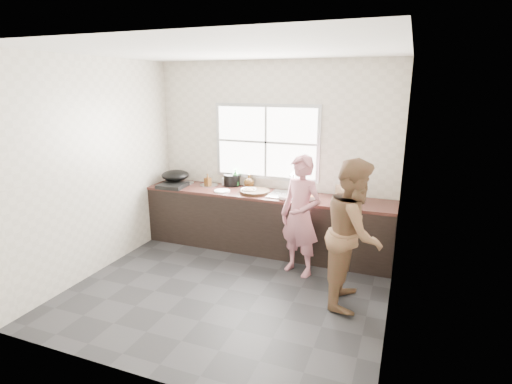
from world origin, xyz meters
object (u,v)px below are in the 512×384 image
at_px(bottle_green, 235,178).
at_px(bottle_brown_tall, 208,180).
at_px(black_pot, 232,180).
at_px(bowl_crabs, 309,198).
at_px(wok, 175,175).
at_px(woman, 300,220).
at_px(bowl_held, 284,197).
at_px(pot_lid_right, 209,185).
at_px(dish_rack, 348,192).
at_px(bowl_mince, 249,191).
at_px(pot_lid_left, 185,183).
at_px(plate_food, 222,191).
at_px(burner, 173,185).
at_px(glass_jar, 224,181).
at_px(cutting_board, 255,192).
at_px(bottle_brown_short, 249,181).
at_px(person_side, 354,233).

xyz_separation_m(bottle_green, bottle_brown_tall, (-0.41, -0.13, -0.05)).
xyz_separation_m(black_pot, bottle_brown_tall, (-0.34, -0.15, -0.00)).
relative_size(bowl_crabs, wok, 0.45).
bearing_deg(woman, wok, -173.86).
height_order(bowl_held, pot_lid_right, bowl_held).
height_order(woman, bowl_crabs, woman).
xyz_separation_m(bowl_held, dish_rack, (0.82, 0.20, 0.10)).
xyz_separation_m(woman, wok, (-2.16, 0.55, 0.28)).
relative_size(woman, bottle_green, 5.27).
distance_m(bowl_mince, black_pot, 0.48).
distance_m(bottle_green, wok, 0.95).
xyz_separation_m(wok, pot_lid_left, (0.11, 0.10, -0.13)).
distance_m(bottle_brown_tall, pot_lid_left, 0.42).
height_order(plate_food, burner, burner).
relative_size(wok, pot_lid_right, 1.53).
relative_size(bowl_held, bottle_green, 0.75).
xyz_separation_m(bowl_held, wok, (-1.83, 0.21, 0.11)).
distance_m(bowl_crabs, glass_jar, 1.47).
bearing_deg(cutting_board, glass_jar, 155.69).
bearing_deg(glass_jar, bowl_crabs, -13.62).
bearing_deg(pot_lid_right, bowl_mince, -12.27).
xyz_separation_m(bowl_held, bottle_brown_short, (-0.69, 0.44, 0.06)).
relative_size(bottle_green, dish_rack, 0.78).
bearing_deg(bottle_brown_short, bowl_mince, -69.21).
relative_size(cutting_board, bottle_brown_tall, 2.51).
xyz_separation_m(plate_food, burner, (-0.81, -0.05, 0.02)).
height_order(bottle_green, bottle_brown_short, bottle_green).
bearing_deg(pot_lid_left, person_side, -22.06).
height_order(cutting_board, black_pot, black_pot).
bearing_deg(wok, bottle_green, 12.85).
bearing_deg(bottle_green, bowl_crabs, -14.89).
height_order(black_pot, pot_lid_left, black_pot).
bearing_deg(bowl_crabs, pot_lid_left, 174.13).
distance_m(bowl_crabs, black_pot, 1.35).
height_order(burner, pot_lid_right, burner).
relative_size(bowl_crabs, bowl_held, 0.93).
relative_size(plate_food, bottle_brown_tall, 1.36).
xyz_separation_m(person_side, bottle_brown_short, (-1.73, 1.26, 0.14)).
relative_size(person_side, bottle_brown_short, 8.91).
relative_size(woman, glass_jar, 13.00).
relative_size(bottle_green, burner, 0.71).
distance_m(glass_jar, dish_rack, 1.94).
bearing_deg(pot_lid_left, black_pot, 10.21).
xyz_separation_m(bowl_crabs, wok, (-2.15, 0.12, 0.11)).
xyz_separation_m(cutting_board, pot_lid_right, (-0.82, 0.15, -0.01)).
bearing_deg(plate_food, bowl_mince, 13.31).
bearing_deg(pot_lid_left, bowl_mince, -7.18).
height_order(bowl_held, bottle_green, bottle_green).
bearing_deg(person_side, bottle_green, 55.31).
height_order(cutting_board, pot_lid_left, cutting_board).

